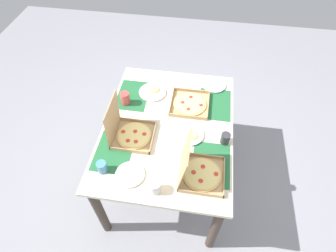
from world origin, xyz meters
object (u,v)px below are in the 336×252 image
plate_far_left (153,92)px  cup_clear_left (155,187)px  pizza_box_corner_left (190,104)px  plate_middle (214,85)px  pizza_box_corner_right (129,132)px  plate_near_left (130,175)px  plate_far_right (190,134)px  pizza_box_edge_far (198,171)px  cup_red (225,138)px  cup_spare (125,98)px  cup_dark (102,167)px

plate_far_left → cup_clear_left: (-0.89, -0.19, 0.04)m
pizza_box_corner_left → plate_middle: (0.27, -0.19, -0.00)m
pizza_box_corner_right → cup_clear_left: bearing=-146.5°
pizza_box_corner_right → plate_middle: 0.89m
plate_far_left → plate_middle: bearing=-71.6°
pizza_box_corner_left → plate_near_left: (-0.71, 0.33, -0.00)m
pizza_box_corner_left → plate_far_right: pizza_box_corner_left is taller
pizza_box_edge_far → plate_far_left: 0.86m
pizza_box_edge_far → pizza_box_corner_right: bearing=64.6°
cup_red → cup_spare: bearing=71.1°
plate_far_right → cup_spare: 0.61m
plate_near_left → cup_red: bearing=-58.8°
cup_spare → cup_dark: size_ratio=1.25×
pizza_box_corner_left → pizza_box_corner_right: 0.57m
pizza_box_edge_far → cup_red: pizza_box_edge_far is taller
plate_middle → cup_clear_left: size_ratio=2.19×
plate_far_right → cup_red: cup_red is taller
plate_near_left → plate_far_left: bearing=-0.0°
plate_near_left → cup_dark: bearing=87.4°
cup_dark → plate_middle: bearing=-35.9°
pizza_box_edge_far → cup_clear_left: pizza_box_edge_far is taller
plate_far_right → pizza_box_corner_right: bearing=100.1°
plate_middle → cup_clear_left: 1.11m
pizza_box_corner_right → plate_far_right: bearing=-79.9°
plate_far_left → pizza_box_edge_far: bearing=-148.8°
plate_far_right → cup_dark: bearing=125.5°
pizza_box_corner_left → cup_dark: size_ratio=3.56×
pizza_box_corner_right → plate_far_right: 0.45m
pizza_box_corner_left → cup_red: size_ratio=3.59×
plate_far_right → cup_red: 0.26m
pizza_box_edge_far → plate_middle: (0.91, -0.07, -0.04)m
pizza_box_corner_left → cup_red: cup_red is taller
cup_red → cup_dark: same height
plate_near_left → plate_far_right: plate_far_right is taller
cup_clear_left → cup_dark: cup_clear_left is taller
cup_dark → plate_far_right: bearing=-54.5°
cup_red → pizza_box_corner_left: bearing=40.7°
pizza_box_corner_left → pizza_box_corner_right: size_ratio=0.94×
pizza_box_corner_left → cup_red: (-0.34, -0.29, 0.03)m
pizza_box_corner_left → pizza_box_corner_right: pizza_box_corner_right is taller
plate_far_right → cup_red: bearing=-95.5°
pizza_box_corner_left → plate_middle: 0.33m
plate_middle → plate_near_left: size_ratio=1.04×
plate_far_left → plate_far_right: 0.55m
pizza_box_corner_left → pizza_box_edge_far: bearing=-169.5°
pizza_box_corner_right → plate_middle: bearing=-42.1°
pizza_box_corner_left → cup_spare: bearing=96.4°
plate_middle → pizza_box_corner_right: bearing=137.9°
plate_far_left → cup_dark: size_ratio=2.66×
plate_near_left → plate_far_left: 0.81m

